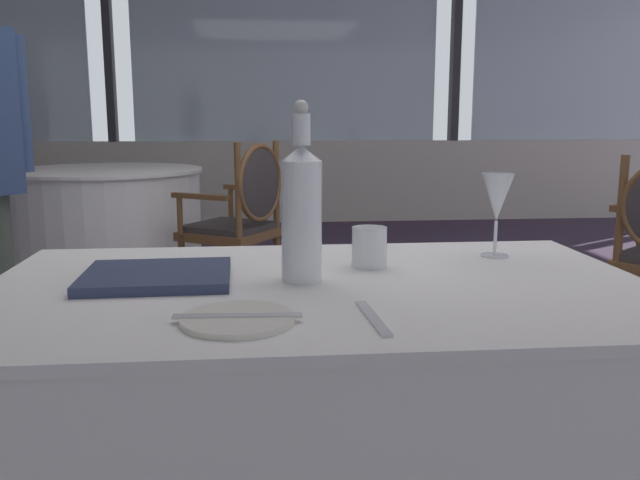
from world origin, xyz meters
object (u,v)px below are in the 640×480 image
(menu_book, at_px, (157,276))
(side_plate, at_px, (238,319))
(wine_glass, at_px, (497,199))
(dining_chair_1_1, at_px, (242,212))
(water_bottle, at_px, (302,209))
(water_tumbler, at_px, (369,247))

(menu_book, bearing_deg, side_plate, -61.51)
(menu_book, bearing_deg, wine_glass, 10.94)
(side_plate, distance_m, dining_chair_1_1, 2.79)
(wine_glass, distance_m, dining_chair_1_1, 2.44)
(water_bottle, relative_size, dining_chair_1_1, 0.37)
(side_plate, distance_m, wine_glass, 0.75)
(dining_chair_1_1, bearing_deg, wine_glass, 137.73)
(side_plate, height_order, menu_book, menu_book)
(side_plate, bearing_deg, wine_glass, 37.77)
(water_bottle, height_order, menu_book, water_bottle)
(side_plate, distance_m, water_bottle, 0.32)
(side_plate, relative_size, dining_chair_1_1, 0.19)
(side_plate, bearing_deg, water_tumbler, 53.84)
(water_tumbler, bearing_deg, menu_book, -168.72)
(wine_glass, xyz_separation_m, water_tumbler, (-0.31, -0.08, -0.09))
(dining_chair_1_1, bearing_deg, water_tumbler, 130.16)
(wine_glass, height_order, dining_chair_1_1, wine_glass)
(wine_glass, relative_size, water_tumbler, 2.23)
(water_bottle, xyz_separation_m, water_tumbler, (0.15, 0.11, -0.10))
(water_tumbler, relative_size, menu_book, 0.30)
(menu_book, relative_size, dining_chair_1_1, 0.30)
(wine_glass, bearing_deg, water_tumbler, -165.99)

